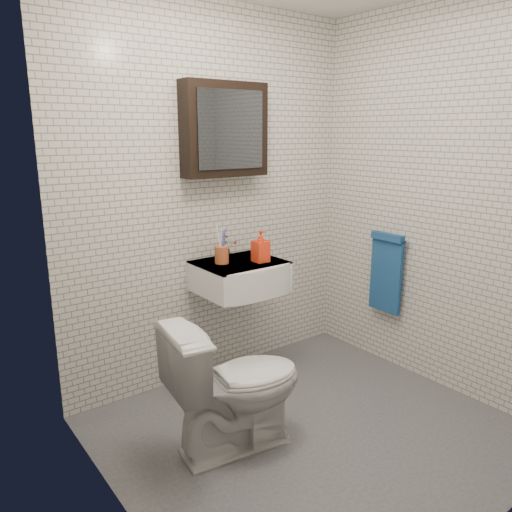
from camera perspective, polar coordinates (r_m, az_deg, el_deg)
The scene contains 9 objects.
ground at distance 3.07m, azimuth 6.24°, elevation -19.27°, with size 2.20×2.00×0.01m, color #45474C.
room_shell at distance 2.58m, azimuth 7.10°, elevation 9.00°, with size 2.22×2.02×2.51m.
washbasin at distance 3.30m, azimuth -1.49°, elevation -2.36°, with size 0.55×0.50×0.20m.
faucet at distance 3.42m, azimuth -3.42°, elevation 0.98°, with size 0.06×0.20×0.15m.
mirror_cabinet at distance 3.33m, azimuth -3.58°, elevation 14.21°, with size 0.60×0.15×0.60m.
towel_rail at distance 3.71m, azimuth 14.67°, elevation -1.49°, with size 0.09×0.30×0.58m.
toothbrush_cup at distance 3.26m, azimuth -3.94°, elevation 0.26°, with size 0.10×0.10×0.25m.
soap_bottle at distance 3.28m, azimuth 0.54°, elevation 1.13°, with size 0.09×0.10×0.21m, color #E05017.
toilet at distance 2.76m, azimuth -2.34°, elevation -14.45°, with size 0.42×0.73×0.75m, color silver.
Camera 1 is at (-1.79, -1.85, 1.69)m, focal length 35.00 mm.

